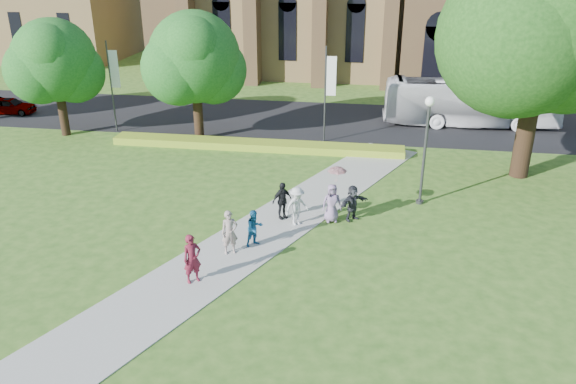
% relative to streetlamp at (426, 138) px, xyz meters
% --- Properties ---
extents(ground, '(160.00, 160.00, 0.00)m').
position_rel_streetlamp_xyz_m(ground, '(-7.50, -6.50, -3.30)').
color(ground, '#305B1B').
rests_on(ground, ground).
extents(road, '(160.00, 10.00, 0.02)m').
position_rel_streetlamp_xyz_m(road, '(-7.50, 13.50, -3.29)').
color(road, black).
rests_on(road, ground).
extents(footpath, '(15.58, 28.54, 0.04)m').
position_rel_streetlamp_xyz_m(footpath, '(-7.50, -5.50, -3.28)').
color(footpath, '#B2B2A8').
rests_on(footpath, ground).
extents(flower_hedge, '(18.00, 1.40, 0.45)m').
position_rel_streetlamp_xyz_m(flower_hedge, '(-9.50, 6.70, -3.07)').
color(flower_hedge, '#B8C727').
rests_on(flower_hedge, ground).
extents(streetlamp, '(0.44, 0.44, 5.24)m').
position_rel_streetlamp_xyz_m(streetlamp, '(0.00, 0.00, 0.00)').
color(streetlamp, '#38383D').
rests_on(streetlamp, ground).
extents(large_tree, '(9.60, 9.60, 13.20)m').
position_rel_streetlamp_xyz_m(large_tree, '(5.50, 4.50, 5.07)').
color(large_tree, '#332114').
rests_on(large_tree, ground).
extents(street_tree_0, '(5.20, 5.20, 7.50)m').
position_rel_streetlamp_xyz_m(street_tree_0, '(-22.50, 7.50, 1.58)').
color(street_tree_0, '#332114').
rests_on(street_tree_0, ground).
extents(street_tree_1, '(5.60, 5.60, 8.05)m').
position_rel_streetlamp_xyz_m(street_tree_1, '(-13.50, 8.00, 1.93)').
color(street_tree_1, '#332114').
rests_on(street_tree_1, ground).
extents(banner_pole_0, '(0.70, 0.10, 6.00)m').
position_rel_streetlamp_xyz_m(banner_pole_0, '(-5.39, 8.70, 0.09)').
color(banner_pole_0, '#38383D').
rests_on(banner_pole_0, ground).
extents(banner_pole_1, '(0.70, 0.10, 6.00)m').
position_rel_streetlamp_xyz_m(banner_pole_1, '(-19.39, 8.70, 0.09)').
color(banner_pole_1, '#38383D').
rests_on(banner_pole_1, ground).
extents(tour_coach, '(11.80, 3.16, 3.26)m').
position_rel_streetlamp_xyz_m(tour_coach, '(4.04, 13.84, -1.64)').
color(tour_coach, white).
rests_on(tour_coach, road).
extents(car_0, '(3.70, 1.73, 1.23)m').
position_rel_streetlamp_xyz_m(car_0, '(-29.15, 11.61, -2.66)').
color(car_0, gray).
rests_on(car_0, road).
extents(pedestrian_0, '(0.82, 0.80, 1.90)m').
position_rel_streetlamp_xyz_m(pedestrian_0, '(-8.65, -8.45, -2.31)').
color(pedestrian_0, maroon).
rests_on(pedestrian_0, footpath).
extents(pedestrian_1, '(0.96, 0.96, 1.57)m').
position_rel_streetlamp_xyz_m(pedestrian_1, '(-6.99, -5.40, -2.47)').
color(pedestrian_1, '#1C5F8E').
rests_on(pedestrian_1, footpath).
extents(pedestrian_2, '(1.31, 1.24, 1.78)m').
position_rel_streetlamp_xyz_m(pedestrian_2, '(-5.54, -3.25, -2.37)').
color(pedestrian_2, '#BCBCBC').
rests_on(pedestrian_2, footpath).
extents(pedestrian_3, '(1.02, 1.02, 1.74)m').
position_rel_streetlamp_xyz_m(pedestrian_3, '(-6.30, -2.71, -2.39)').
color(pedestrian_3, black).
rests_on(pedestrian_3, footpath).
extents(pedestrian_4, '(0.99, 0.78, 1.77)m').
position_rel_streetlamp_xyz_m(pedestrian_4, '(-4.06, -2.67, -2.37)').
color(pedestrian_4, gray).
rests_on(pedestrian_4, footpath).
extents(pedestrian_5, '(1.45, 1.41, 1.66)m').
position_rel_streetlamp_xyz_m(pedestrian_5, '(-3.15, -2.39, -2.43)').
color(pedestrian_5, '#25272D').
rests_on(pedestrian_5, footpath).
extents(pedestrian_6, '(0.79, 0.69, 1.84)m').
position_rel_streetlamp_xyz_m(pedestrian_6, '(-7.83, -6.19, -2.34)').
color(pedestrian_6, gray).
rests_on(pedestrian_6, footpath).
extents(parasol, '(0.97, 0.97, 0.72)m').
position_rel_streetlamp_xyz_m(parasol, '(-3.88, -2.57, -1.13)').
color(parasol, '#CD9591').
rests_on(parasol, pedestrian_4).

